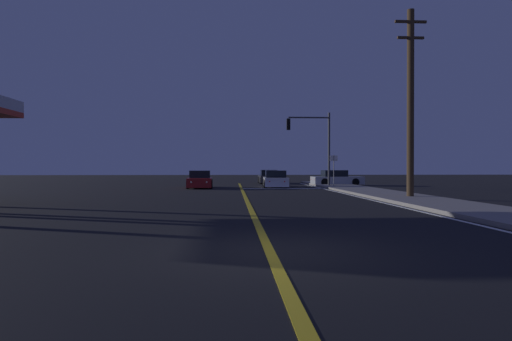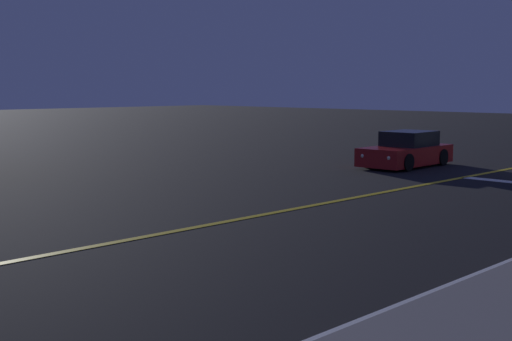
{
  "view_description": "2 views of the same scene",
  "coord_description": "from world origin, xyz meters",
  "px_view_note": "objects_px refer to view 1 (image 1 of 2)",
  "views": [
    {
      "loc": [
        -0.71,
        -7.9,
        1.59
      ],
      "look_at": [
        0.91,
        20.24,
        1.38
      ],
      "focal_mm": 29.41,
      "sensor_mm": 36.0,
      "label": 1
    },
    {
      "loc": [
        11.07,
        2.3,
        2.98
      ],
      "look_at": [
        0.9,
        12.41,
        1.23
      ],
      "focal_mm": 47.72,
      "sensor_mm": 36.0,
      "label": 2
    }
  ],
  "objects_px": {
    "car_lead_oncoming_white": "(275,180)",
    "car_far_approaching_red": "(200,180)",
    "car_following_oncoming_silver": "(336,179)",
    "traffic_signal_near_right": "(314,138)",
    "car_mid_block_charcoal": "(268,178)",
    "utility_pole_right": "(410,102)",
    "street_sign_corner": "(334,166)"
  },
  "relations": [
    {
      "from": "car_following_oncoming_silver",
      "to": "traffic_signal_near_right",
      "type": "height_order",
      "value": "traffic_signal_near_right"
    },
    {
      "from": "car_lead_oncoming_white",
      "to": "car_far_approaching_red",
      "type": "bearing_deg",
      "value": -168.24
    },
    {
      "from": "utility_pole_right",
      "to": "car_far_approaching_red",
      "type": "bearing_deg",
      "value": 133.46
    },
    {
      "from": "car_mid_block_charcoal",
      "to": "car_far_approaching_red",
      "type": "distance_m",
      "value": 10.56
    },
    {
      "from": "traffic_signal_near_right",
      "to": "utility_pole_right",
      "type": "height_order",
      "value": "utility_pole_right"
    },
    {
      "from": "car_following_oncoming_silver",
      "to": "utility_pole_right",
      "type": "xyz_separation_m",
      "value": [
        -0.27,
        -15.88,
        4.28
      ]
    },
    {
      "from": "traffic_signal_near_right",
      "to": "car_far_approaching_red",
      "type": "bearing_deg",
      "value": 5.51
    },
    {
      "from": "car_following_oncoming_silver",
      "to": "utility_pole_right",
      "type": "bearing_deg",
      "value": -3.7
    },
    {
      "from": "car_following_oncoming_silver",
      "to": "street_sign_corner",
      "type": "bearing_deg",
      "value": -18.76
    },
    {
      "from": "car_far_approaching_red",
      "to": "car_following_oncoming_silver",
      "type": "bearing_deg",
      "value": -163.72
    },
    {
      "from": "car_far_approaching_red",
      "to": "street_sign_corner",
      "type": "height_order",
      "value": "street_sign_corner"
    },
    {
      "from": "car_far_approaching_red",
      "to": "utility_pole_right",
      "type": "bearing_deg",
      "value": 131.32
    },
    {
      "from": "car_mid_block_charcoal",
      "to": "car_following_oncoming_silver",
      "type": "relative_size",
      "value": 0.99
    },
    {
      "from": "car_mid_block_charcoal",
      "to": "car_following_oncoming_silver",
      "type": "height_order",
      "value": "same"
    },
    {
      "from": "traffic_signal_near_right",
      "to": "car_lead_oncoming_white",
      "type": "bearing_deg",
      "value": -1.77
    },
    {
      "from": "car_following_oncoming_silver",
      "to": "car_far_approaching_red",
      "type": "xyz_separation_m",
      "value": [
        -11.64,
        -3.88,
        -0.0
      ]
    },
    {
      "from": "car_mid_block_charcoal",
      "to": "car_far_approaching_red",
      "type": "relative_size",
      "value": 1.04
    },
    {
      "from": "car_following_oncoming_silver",
      "to": "car_lead_oncoming_white",
      "type": "relative_size",
      "value": 1.0
    },
    {
      "from": "car_following_oncoming_silver",
      "to": "car_lead_oncoming_white",
      "type": "height_order",
      "value": "same"
    },
    {
      "from": "car_following_oncoming_silver",
      "to": "utility_pole_right",
      "type": "relative_size",
      "value": 0.47
    },
    {
      "from": "car_far_approaching_red",
      "to": "utility_pole_right",
      "type": "distance_m",
      "value": 17.08
    },
    {
      "from": "traffic_signal_near_right",
      "to": "street_sign_corner",
      "type": "bearing_deg",
      "value": 107.98
    },
    {
      "from": "car_following_oncoming_silver",
      "to": "traffic_signal_near_right",
      "type": "bearing_deg",
      "value": -43.36
    },
    {
      "from": "car_mid_block_charcoal",
      "to": "car_lead_oncoming_white",
      "type": "relative_size",
      "value": 0.99
    },
    {
      "from": "traffic_signal_near_right",
      "to": "utility_pole_right",
      "type": "distance_m",
      "value": 13.11
    },
    {
      "from": "car_far_approaching_red",
      "to": "traffic_signal_near_right",
      "type": "xyz_separation_m",
      "value": [
        9.06,
        0.87,
        3.38
      ]
    },
    {
      "from": "car_lead_oncoming_white",
      "to": "car_following_oncoming_silver",
      "type": "bearing_deg",
      "value": 29.52
    },
    {
      "from": "car_following_oncoming_silver",
      "to": "traffic_signal_near_right",
      "type": "xyz_separation_m",
      "value": [
        -2.58,
        -3.0,
        3.38
      ]
    },
    {
      "from": "car_following_oncoming_silver",
      "to": "traffic_signal_near_right",
      "type": "distance_m",
      "value": 5.2
    },
    {
      "from": "car_mid_block_charcoal",
      "to": "car_far_approaching_red",
      "type": "bearing_deg",
      "value": -125.01
    },
    {
      "from": "car_following_oncoming_silver",
      "to": "street_sign_corner",
      "type": "height_order",
      "value": "street_sign_corner"
    },
    {
      "from": "car_far_approaching_red",
      "to": "traffic_signal_near_right",
      "type": "distance_m",
      "value": 9.71
    }
  ]
}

